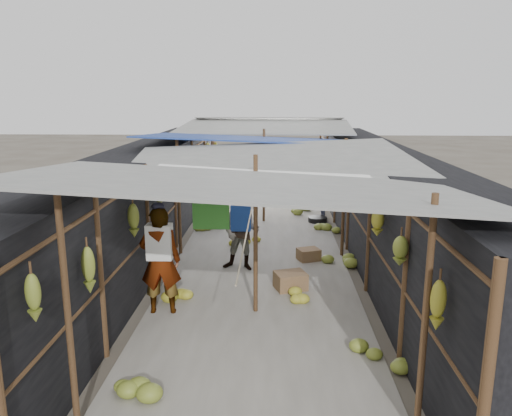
# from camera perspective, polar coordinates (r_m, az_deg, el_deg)

# --- Properties ---
(aisle_slab) EXTENTS (3.60, 16.00, 0.02)m
(aisle_slab) POSITION_cam_1_polar(r_m,az_deg,el_deg) (11.67, 0.61, -4.57)
(aisle_slab) COLOR #9E998E
(aisle_slab) RESTS_ON ground
(stall_left) EXTENTS (1.40, 15.00, 2.30)m
(stall_left) POSITION_cam_1_polar(r_m,az_deg,el_deg) (11.76, -12.64, 1.00)
(stall_left) COLOR black
(stall_left) RESTS_ON ground
(stall_right) EXTENTS (1.40, 15.00, 2.30)m
(stall_right) POSITION_cam_1_polar(r_m,az_deg,el_deg) (11.63, 14.05, 0.79)
(stall_right) COLOR black
(stall_right) RESTS_ON ground
(crate_near) EXTENTS (0.66, 0.59, 0.33)m
(crate_near) POSITION_cam_1_polar(r_m,az_deg,el_deg) (9.25, 3.96, -8.34)
(crate_near) COLOR #916649
(crate_near) RESTS_ON ground
(crate_mid) EXTENTS (0.54, 0.49, 0.27)m
(crate_mid) POSITION_cam_1_polar(r_m,az_deg,el_deg) (10.83, 6.02, -5.34)
(crate_mid) COLOR #916649
(crate_mid) RESTS_ON ground
(crate_back) EXTENTS (0.43, 0.37, 0.25)m
(crate_back) POSITION_cam_1_polar(r_m,az_deg,el_deg) (13.39, -4.44, -1.80)
(crate_back) COLOR #916649
(crate_back) RESTS_ON ground
(black_basin) EXTENTS (0.53, 0.53, 0.16)m
(black_basin) POSITION_cam_1_polar(r_m,az_deg,el_deg) (14.06, 7.06, -1.34)
(black_basin) COLOR black
(black_basin) RESTS_ON ground
(vendor_elderly) EXTENTS (0.69, 0.48, 1.79)m
(vendor_elderly) POSITION_cam_1_polar(r_m,az_deg,el_deg) (8.19, -10.87, -5.96)
(vendor_elderly) COLOR white
(vendor_elderly) RESTS_ON ground
(shopper_blue) EXTENTS (0.90, 0.77, 1.61)m
(shopper_blue) POSITION_cam_1_polar(r_m,az_deg,el_deg) (10.06, -1.73, -2.71)
(shopper_blue) COLOR #215BA7
(shopper_blue) RESTS_ON ground
(vendor_seated) EXTENTS (0.60, 0.71, 0.95)m
(vendor_seated) POSITION_cam_1_polar(r_m,az_deg,el_deg) (14.31, 7.56, 0.52)
(vendor_seated) COLOR #4F4944
(vendor_seated) RESTS_ON ground
(market_canopy) EXTENTS (5.62, 15.20, 2.77)m
(market_canopy) POSITION_cam_1_polar(r_m,az_deg,el_deg) (11.53, 0.83, 7.38)
(market_canopy) COLOR brown
(market_canopy) RESTS_ON ground
(hanging_bananas) EXTENTS (3.96, 14.28, 0.83)m
(hanging_bananas) POSITION_cam_1_polar(r_m,az_deg,el_deg) (11.16, 0.05, 3.16)
(hanging_bananas) COLOR olive
(hanging_bananas) RESTS_ON ground
(floor_bananas) EXTENTS (3.74, 9.82, 0.36)m
(floor_bananas) POSITION_cam_1_polar(r_m,az_deg,el_deg) (10.69, 2.83, -5.40)
(floor_bananas) COLOR #ABA42B
(floor_bananas) RESTS_ON ground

